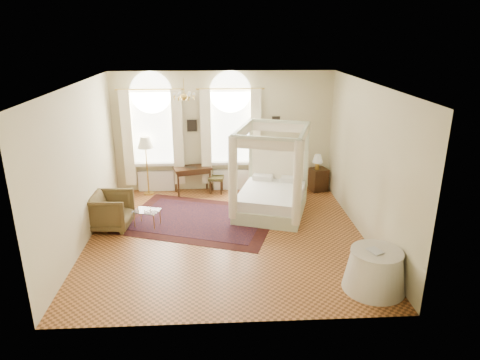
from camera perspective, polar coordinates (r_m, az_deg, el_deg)
The scene contains 18 objects.
ground at distance 9.57m, azimuth -1.78°, elevation -7.39°, with size 6.00×6.00×0.00m, color #B06733.
room_walls at distance 8.86m, azimuth -1.92°, elevation 4.12°, with size 6.00×6.00×6.00m.
window_left at distance 11.89m, azimuth -11.46°, elevation 5.26°, with size 1.62×0.27×3.29m.
window_right at distance 11.77m, azimuth -1.25°, elevation 5.50°, with size 1.62×0.27×3.29m.
chandelier at distance 9.87m, azimuth -7.48°, elevation 11.04°, with size 0.51×0.45×0.50m.
wall_pictures at distance 11.77m, azimuth -1.83°, elevation 7.51°, with size 2.54×0.03×0.39m.
canopy_bed at distance 10.54m, azimuth 4.18°, elevation -1.92°, with size 2.12×2.36×2.16m.
nightstand at distance 12.27m, azimuth 10.42°, elevation 0.07°, with size 0.45×0.41×0.64m, color #3A210F.
nightstand_lamp at distance 12.04m, azimuth 10.31°, elevation 2.70°, with size 0.29×0.29×0.42m.
writing_desk at distance 11.85m, azimuth -6.35°, elevation 1.24°, with size 1.11×0.77×0.75m.
laptop at distance 11.75m, azimuth -6.40°, elevation 1.71°, with size 0.33×0.22×0.03m, color black.
stool at distance 11.90m, azimuth -3.20°, elevation 0.10°, with size 0.45×0.45×0.46m.
armchair at distance 10.19m, azimuth -16.87°, elevation -3.97°, with size 0.89×0.92×0.84m, color #4D3E21.
coffee_table at distance 10.10m, azimuth -12.31°, elevation -4.18°, with size 0.66×0.55×0.39m.
floor_lamp at distance 11.76m, azimuth -12.50°, elevation 4.53°, with size 0.42×0.42×1.63m.
oriental_rug at distance 10.37m, azimuth -5.45°, elevation -5.23°, with size 4.11×3.49×0.01m.
side_table at distance 7.95m, azimuth 17.54°, elevation -11.39°, with size 1.09×1.09×0.74m.
book at distance 7.67m, azimuth 17.00°, elevation -9.20°, with size 0.20×0.27×0.03m, color black.
Camera 1 is at (-0.18, -8.55, 4.31)m, focal length 32.00 mm.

